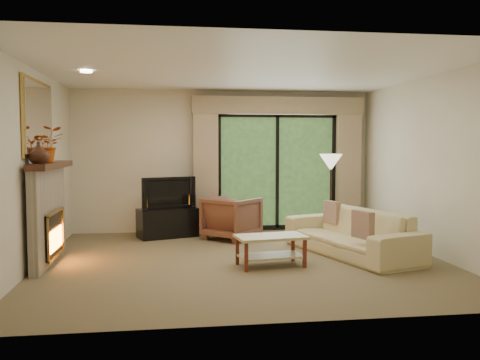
{
  "coord_description": "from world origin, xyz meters",
  "views": [
    {
      "loc": [
        -0.99,
        -6.88,
        1.61
      ],
      "look_at": [
        0.0,
        0.3,
        1.1
      ],
      "focal_mm": 38.0,
      "sensor_mm": 36.0,
      "label": 1
    }
  ],
  "objects": [
    {
      "name": "pillow_near",
      "position": [
        1.53,
        -0.5,
        0.55
      ],
      "size": [
        0.2,
        0.38,
        0.37
      ],
      "primitive_type": "cube",
      "rotation": [
        0.0,
        0.0,
        0.31
      ],
      "color": "#552822",
      "rests_on": "sofa"
    },
    {
      "name": "wall_front",
      "position": [
        0.0,
        -2.5,
        1.3
      ],
      "size": [
        5.0,
        0.0,
        5.0
      ],
      "primitive_type": "plane",
      "rotation": [
        -1.57,
        0.0,
        0.0
      ],
      "color": "beige",
      "rests_on": "ground"
    },
    {
      "name": "floor_lamp",
      "position": [
        1.71,
        1.41,
        0.72
      ],
      "size": [
        0.46,
        0.46,
        1.45
      ],
      "primitive_type": null,
      "rotation": [
        0.0,
        0.0,
        0.19
      ],
      "color": "beige",
      "rests_on": "floor"
    },
    {
      "name": "vase",
      "position": [
        -2.61,
        -0.28,
        1.51
      ],
      "size": [
        0.27,
        0.27,
        0.27
      ],
      "primitive_type": "imported",
      "rotation": [
        0.0,
        0.0,
        0.02
      ],
      "color": "#3D2014",
      "rests_on": "fireplace"
    },
    {
      "name": "wall_right",
      "position": [
        2.75,
        0.0,
        1.3
      ],
      "size": [
        0.0,
        5.0,
        5.0
      ],
      "primitive_type": "plane",
      "rotation": [
        1.57,
        0.0,
        -1.57
      ],
      "color": "beige",
      "rests_on": "ground"
    },
    {
      "name": "sofa",
      "position": [
        1.61,
        0.14,
        0.33
      ],
      "size": [
        1.53,
        2.4,
        0.65
      ],
      "primitive_type": "imported",
      "rotation": [
        0.0,
        0.0,
        -1.26
      ],
      "color": "#CEBE86",
      "rests_on": "floor"
    },
    {
      "name": "fireplace",
      "position": [
        -2.63,
        0.2,
        0.69
      ],
      "size": [
        0.24,
        1.7,
        1.37
      ],
      "primitive_type": null,
      "color": "gray",
      "rests_on": "floor"
    },
    {
      "name": "sliding_door",
      "position": [
        1.0,
        2.45,
        1.1
      ],
      "size": [
        2.26,
        0.1,
        2.16
      ],
      "primitive_type": null,
      "color": "black",
      "rests_on": "floor"
    },
    {
      "name": "cornice",
      "position": [
        1.0,
        2.36,
        2.32
      ],
      "size": [
        3.2,
        0.24,
        0.32
      ],
      "primitive_type": "cube",
      "color": "#947F5E",
      "rests_on": "wall_back"
    },
    {
      "name": "curtain_left",
      "position": [
        -0.35,
        2.34,
        1.2
      ],
      "size": [
        0.45,
        0.18,
        2.35
      ],
      "primitive_type": "cube",
      "color": "tan",
      "rests_on": "floor"
    },
    {
      "name": "floor",
      "position": [
        0.0,
        0.0,
        0.0
      ],
      "size": [
        5.5,
        5.5,
        0.0
      ],
      "primitive_type": "plane",
      "color": "#736344",
      "rests_on": "ground"
    },
    {
      "name": "branches",
      "position": [
        -2.61,
        0.14,
        1.61
      ],
      "size": [
        0.51,
        0.47,
        0.47
      ],
      "primitive_type": "imported",
      "rotation": [
        0.0,
        0.0,
        0.28
      ],
      "color": "#AA420D",
      "rests_on": "fireplace"
    },
    {
      "name": "pillow_far",
      "position": [
        1.53,
        0.79,
        0.54
      ],
      "size": [
        0.19,
        0.36,
        0.35
      ],
      "primitive_type": "cube",
      "rotation": [
        0.0,
        0.0,
        0.31
      ],
      "color": "#552822",
      "rests_on": "sofa"
    },
    {
      "name": "wall_back",
      "position": [
        0.0,
        2.5,
        1.3
      ],
      "size": [
        5.0,
        0.0,
        5.0
      ],
      "primitive_type": "plane",
      "rotation": [
        1.57,
        0.0,
        0.0
      ],
      "color": "beige",
      "rests_on": "ground"
    },
    {
      "name": "wall_left",
      "position": [
        -2.75,
        0.0,
        1.3
      ],
      "size": [
        0.0,
        5.0,
        5.0
      ],
      "primitive_type": "plane",
      "rotation": [
        1.57,
        0.0,
        1.57
      ],
      "color": "beige",
      "rests_on": "ground"
    },
    {
      "name": "coffee_table",
      "position": [
        0.32,
        -0.37,
        0.2
      ],
      "size": [
        0.97,
        0.63,
        0.41
      ],
      "primitive_type": null,
      "rotation": [
        0.0,
        0.0,
        0.15
      ],
      "color": "tan",
      "rests_on": "floor"
    },
    {
      "name": "ceiling",
      "position": [
        0.0,
        0.0,
        2.6
      ],
      "size": [
        5.5,
        5.5,
        0.0
      ],
      "primitive_type": "plane",
      "rotation": [
        3.14,
        0.0,
        0.0
      ],
      "color": "white",
      "rests_on": "ground"
    },
    {
      "name": "curtain_right",
      "position": [
        2.35,
        2.34,
        1.2
      ],
      "size": [
        0.45,
        0.18,
        2.35
      ],
      "primitive_type": "cube",
      "color": "tan",
      "rests_on": "floor"
    },
    {
      "name": "mirror",
      "position": [
        -2.71,
        0.2,
        1.95
      ],
      "size": [
        0.07,
        1.45,
        1.02
      ],
      "primitive_type": null,
      "color": "gold",
      "rests_on": "wall_left"
    },
    {
      "name": "armchair",
      "position": [
        0.04,
        1.62,
        0.36
      ],
      "size": [
        1.11,
        1.11,
        0.73
      ],
      "primitive_type": "imported",
      "rotation": [
        0.0,
        0.0,
        2.39
      ],
      "color": "brown",
      "rests_on": "floor"
    },
    {
      "name": "media_console",
      "position": [
        -1.04,
        1.95,
        0.25
      ],
      "size": [
        1.1,
        0.75,
        0.5
      ],
      "primitive_type": "cube",
      "rotation": [
        0.0,
        0.0,
        0.33
      ],
      "color": "black",
      "rests_on": "floor"
    },
    {
      "name": "tv",
      "position": [
        -1.04,
        1.95,
        0.78
      ],
      "size": [
        0.94,
        0.43,
        0.55
      ],
      "primitive_type": "imported",
      "rotation": [
        0.0,
        0.0,
        0.33
      ],
      "color": "black",
      "rests_on": "media_console"
    }
  ]
}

